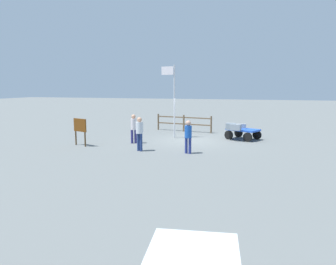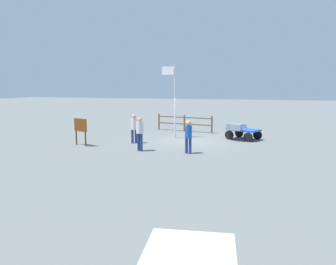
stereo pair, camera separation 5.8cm
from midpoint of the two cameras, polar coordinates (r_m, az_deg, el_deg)
name	(u,v)px [view 1 (the left image)]	position (r m, az deg, el deg)	size (l,w,h in m)	color
ground_plane	(191,140)	(19.43, 4.06, -1.42)	(120.00, 120.00, 0.00)	slate
luggage_cart	(243,132)	(20.25, 12.97, 0.12)	(2.21, 1.96, 0.65)	blue
suitcase_dark	(241,126)	(20.58, 12.71, 1.15)	(0.63, 0.38, 0.27)	gray
suitcase_tan	(236,127)	(19.46, 11.78, 0.90)	(0.68, 0.48, 0.35)	gray
suitcase_grey	(231,126)	(19.68, 10.93, 1.06)	(0.58, 0.34, 0.39)	#86939D
worker_lead	(188,134)	(15.57, 3.48, -0.30)	(0.42, 0.42, 1.61)	navy
worker_trailing	(134,127)	(18.42, -6.18, 1.02)	(0.43, 0.43, 1.65)	navy
worker_supervisor	(140,131)	(16.19, -5.15, 0.29)	(0.49, 0.49, 1.71)	navy
flagpole	(173,95)	(20.13, 0.79, 6.59)	(0.90, 0.16, 4.53)	silver
signboard	(80,128)	(18.20, -15.37, 0.82)	(0.96, 0.42, 1.49)	#4C3319
wooden_fence	(184,122)	(23.20, 2.72, 1.88)	(4.19, 0.82, 1.19)	brown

